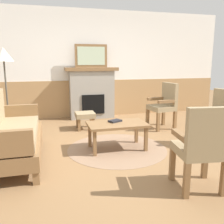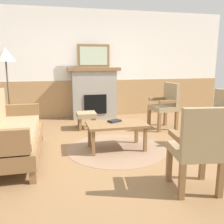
{
  "view_description": "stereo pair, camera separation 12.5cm",
  "coord_description": "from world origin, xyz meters",
  "px_view_note": "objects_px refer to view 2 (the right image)",
  "views": [
    {
      "loc": [
        -1.09,
        -3.75,
        1.43
      ],
      "look_at": [
        0.0,
        0.35,
        0.55
      ],
      "focal_mm": 39.26,
      "sensor_mm": 36.0,
      "label": 1
    },
    {
      "loc": [
        -0.97,
        -3.78,
        1.43
      ],
      "look_at": [
        0.0,
        0.35,
        0.55
      ],
      "focal_mm": 39.26,
      "sensor_mm": 36.0,
      "label": 2
    }
  ],
  "objects_px": {
    "coffee_table": "(117,126)",
    "book_on_table": "(115,121)",
    "footstool": "(86,116)",
    "framed_picture": "(94,56)",
    "fireplace": "(94,92)",
    "couch": "(11,133)",
    "armchair_near_fireplace": "(166,104)",
    "armchair_front_left": "(198,146)",
    "floor_lamp_by_couch": "(6,60)",
    "armchair_by_window_left": "(221,117)"
  },
  "relations": [
    {
      "from": "coffee_table",
      "to": "book_on_table",
      "type": "relative_size",
      "value": 4.64
    },
    {
      "from": "footstool",
      "to": "framed_picture",
      "type": "bearing_deg",
      "value": 71.78
    },
    {
      "from": "fireplace",
      "to": "framed_picture",
      "type": "xyz_separation_m",
      "value": [
        0.0,
        0.0,
        0.91
      ]
    },
    {
      "from": "framed_picture",
      "to": "book_on_table",
      "type": "bearing_deg",
      "value": -90.53
    },
    {
      "from": "couch",
      "to": "armchair_near_fireplace",
      "type": "relative_size",
      "value": 1.84
    },
    {
      "from": "armchair_front_left",
      "to": "book_on_table",
      "type": "bearing_deg",
      "value": 108.05
    },
    {
      "from": "fireplace",
      "to": "coffee_table",
      "type": "height_order",
      "value": "fireplace"
    },
    {
      "from": "floor_lamp_by_couch",
      "to": "armchair_near_fireplace",
      "type": "bearing_deg",
      "value": -4.02
    },
    {
      "from": "couch",
      "to": "coffee_table",
      "type": "xyz_separation_m",
      "value": [
        1.61,
        0.07,
        -0.01
      ]
    },
    {
      "from": "framed_picture",
      "to": "footstool",
      "type": "height_order",
      "value": "framed_picture"
    },
    {
      "from": "armchair_by_window_left",
      "to": "armchair_front_left",
      "type": "relative_size",
      "value": 1.0
    },
    {
      "from": "couch",
      "to": "floor_lamp_by_couch",
      "type": "height_order",
      "value": "floor_lamp_by_couch"
    },
    {
      "from": "coffee_table",
      "to": "floor_lamp_by_couch",
      "type": "height_order",
      "value": "floor_lamp_by_couch"
    },
    {
      "from": "fireplace",
      "to": "couch",
      "type": "relative_size",
      "value": 0.72
    },
    {
      "from": "framed_picture",
      "to": "armchair_by_window_left",
      "type": "distance_m",
      "value": 3.37
    },
    {
      "from": "coffee_table",
      "to": "fireplace",
      "type": "bearing_deg",
      "value": 89.73
    },
    {
      "from": "framed_picture",
      "to": "book_on_table",
      "type": "height_order",
      "value": "framed_picture"
    },
    {
      "from": "couch",
      "to": "framed_picture",
      "type": "bearing_deg",
      "value": 56.37
    },
    {
      "from": "armchair_front_left",
      "to": "couch",
      "type": "bearing_deg",
      "value": 145.57
    },
    {
      "from": "coffee_table",
      "to": "couch",
      "type": "bearing_deg",
      "value": -177.66
    },
    {
      "from": "couch",
      "to": "armchair_front_left",
      "type": "bearing_deg",
      "value": -34.43
    },
    {
      "from": "armchair_near_fireplace",
      "to": "armchair_by_window_left",
      "type": "distance_m",
      "value": 1.43
    },
    {
      "from": "coffee_table",
      "to": "armchair_by_window_left",
      "type": "xyz_separation_m",
      "value": [
        1.65,
        -0.39,
        0.15
      ]
    },
    {
      "from": "fireplace",
      "to": "floor_lamp_by_couch",
      "type": "xyz_separation_m",
      "value": [
        -1.83,
        -1.14,
        0.8
      ]
    },
    {
      "from": "fireplace",
      "to": "floor_lamp_by_couch",
      "type": "bearing_deg",
      "value": -148.14
    },
    {
      "from": "framed_picture",
      "to": "armchair_front_left",
      "type": "distance_m",
      "value": 4.06
    },
    {
      "from": "book_on_table",
      "to": "armchair_by_window_left",
      "type": "xyz_separation_m",
      "value": [
        1.66,
        -0.49,
        0.08
      ]
    },
    {
      "from": "armchair_near_fireplace",
      "to": "floor_lamp_by_couch",
      "type": "xyz_separation_m",
      "value": [
        -3.17,
        0.22,
        0.91
      ]
    },
    {
      "from": "book_on_table",
      "to": "armchair_near_fireplace",
      "type": "distance_m",
      "value": 1.64
    },
    {
      "from": "book_on_table",
      "to": "armchair_front_left",
      "type": "relative_size",
      "value": 0.21
    },
    {
      "from": "fireplace",
      "to": "footstool",
      "type": "height_order",
      "value": "fireplace"
    },
    {
      "from": "book_on_table",
      "to": "armchair_near_fireplace",
      "type": "height_order",
      "value": "armchair_near_fireplace"
    },
    {
      "from": "coffee_table",
      "to": "armchair_front_left",
      "type": "relative_size",
      "value": 0.98
    },
    {
      "from": "couch",
      "to": "floor_lamp_by_couch",
      "type": "bearing_deg",
      "value": 99.37
    },
    {
      "from": "fireplace",
      "to": "footstool",
      "type": "xyz_separation_m",
      "value": [
        -0.34,
        -1.02,
        -0.37
      ]
    },
    {
      "from": "framed_picture",
      "to": "coffee_table",
      "type": "distance_m",
      "value": 2.65
    },
    {
      "from": "framed_picture",
      "to": "coffee_table",
      "type": "bearing_deg",
      "value": -90.27
    },
    {
      "from": "footstool",
      "to": "floor_lamp_by_couch",
      "type": "bearing_deg",
      "value": -175.42
    },
    {
      "from": "framed_picture",
      "to": "floor_lamp_by_couch",
      "type": "distance_m",
      "value": 2.16
    },
    {
      "from": "armchair_front_left",
      "to": "floor_lamp_by_couch",
      "type": "xyz_separation_m",
      "value": [
        -2.34,
        2.76,
        0.91
      ]
    },
    {
      "from": "book_on_table",
      "to": "footstool",
      "type": "bearing_deg",
      "value": 104.09
    },
    {
      "from": "coffee_table",
      "to": "armchair_near_fireplace",
      "type": "height_order",
      "value": "armchair_near_fireplace"
    },
    {
      "from": "coffee_table",
      "to": "floor_lamp_by_couch",
      "type": "relative_size",
      "value": 0.57
    },
    {
      "from": "fireplace",
      "to": "coffee_table",
      "type": "distance_m",
      "value": 2.39
    },
    {
      "from": "book_on_table",
      "to": "floor_lamp_by_couch",
      "type": "relative_size",
      "value": 0.12
    },
    {
      "from": "fireplace",
      "to": "armchair_by_window_left",
      "type": "bearing_deg",
      "value": -59.3
    },
    {
      "from": "framed_picture",
      "to": "armchair_front_left",
      "type": "bearing_deg",
      "value": -82.58
    },
    {
      "from": "framed_picture",
      "to": "armchair_near_fireplace",
      "type": "relative_size",
      "value": 0.82
    },
    {
      "from": "coffee_table",
      "to": "armchair_near_fireplace",
      "type": "bearing_deg",
      "value": 36.79
    },
    {
      "from": "coffee_table",
      "to": "book_on_table",
      "type": "distance_m",
      "value": 0.12
    }
  ]
}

